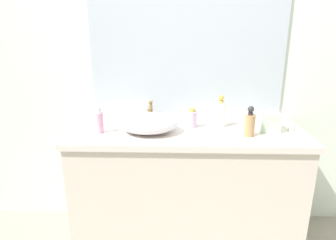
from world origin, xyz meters
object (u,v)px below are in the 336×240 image
(spray_can, at_px, (100,122))
(tissue_box, at_px, (269,120))
(perfume_bottle, at_px, (220,113))
(sink_basin, at_px, (148,123))
(lotion_bottle, at_px, (192,119))
(candle_jar, at_px, (291,128))
(soap_dispenser, at_px, (250,124))

(spray_can, bearing_deg, tissue_box, 4.16)
(perfume_bottle, bearing_deg, tissue_box, -13.42)
(sink_basin, bearing_deg, tissue_box, 4.23)
(perfume_bottle, height_order, tissue_box, perfume_bottle)
(lotion_bottle, bearing_deg, perfume_bottle, 4.87)
(candle_jar, bearing_deg, spray_can, -176.51)
(perfume_bottle, distance_m, spray_can, 0.82)
(perfume_bottle, bearing_deg, sink_basin, -164.59)
(spray_can, relative_size, candle_jar, 3.94)
(perfume_bottle, relative_size, candle_jar, 4.99)
(sink_basin, bearing_deg, lotion_bottle, 22.05)
(sink_basin, relative_size, perfume_bottle, 1.68)
(tissue_box, bearing_deg, candle_jar, -1.60)
(spray_can, distance_m, tissue_box, 1.12)
(sink_basin, bearing_deg, candle_jar, 3.32)
(soap_dispenser, height_order, spray_can, soap_dispenser)
(sink_basin, distance_m, lotion_bottle, 0.31)
(sink_basin, distance_m, tissue_box, 0.81)
(lotion_bottle, height_order, spray_can, spray_can)
(lotion_bottle, bearing_deg, tissue_box, -6.49)
(sink_basin, relative_size, soap_dispenser, 1.95)
(tissue_box, distance_m, candle_jar, 0.16)
(perfume_bottle, bearing_deg, lotion_bottle, -175.13)
(perfume_bottle, height_order, spray_can, perfume_bottle)
(lotion_bottle, bearing_deg, sink_basin, -157.95)
(perfume_bottle, relative_size, tissue_box, 1.37)
(soap_dispenser, height_order, lotion_bottle, soap_dispenser)
(soap_dispenser, bearing_deg, perfume_bottle, 130.62)
(lotion_bottle, bearing_deg, spray_can, -166.98)
(soap_dispenser, bearing_deg, candle_jar, 18.94)
(soap_dispenser, bearing_deg, sink_basin, 175.60)
(spray_can, height_order, candle_jar, spray_can)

